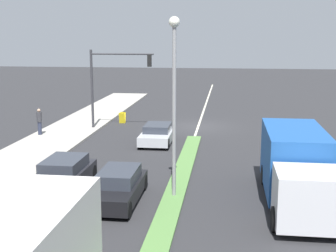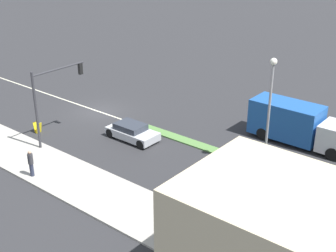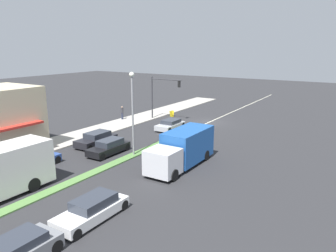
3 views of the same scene
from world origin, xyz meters
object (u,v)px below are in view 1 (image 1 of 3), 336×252
Objects in this scene: sedan_silver at (157,134)px; sedan_dark at (63,175)px; traffic_signal_main at (111,76)px; street_lamp at (174,85)px; warning_aframe_sign at (122,118)px; pedestrian at (39,121)px; suv_black at (118,187)px; delivery_truck at (296,167)px.

sedan_silver is 9.77m from sedan_dark.
traffic_signal_main is 0.76× the size of street_lamp.
sedan_silver is (-3.74, 6.42, 0.16)m from warning_aframe_sign.
traffic_signal_main is at bearing -145.18° from pedestrian.
traffic_signal_main is at bearing -74.95° from suv_black.
delivery_truck is at bearing 129.16° from traffic_signal_main.
delivery_truck is 12.11m from sedan_silver.
pedestrian is 0.42× the size of suv_black.
sedan_dark is at bearing 73.35° from sedan_silver.
pedestrian is 2.11× the size of warning_aframe_sign.
street_lamp is 1.85× the size of sedan_silver.
suv_black is at bearing 90.00° from sedan_silver.
delivery_truck is at bearing -178.62° from street_lamp.
street_lamp is 6.00m from delivery_truck.
warning_aframe_sign is 0.20× the size of suv_black.
warning_aframe_sign is at bearing -129.37° from pedestrian.
sedan_silver reaches higher than warning_aframe_sign.
traffic_signal_main reaches higher than pedestrian.
suv_black is at bearing 155.54° from sedan_dark.
traffic_signal_main is 15.11m from street_lamp.
sedan_dark is at bearing 94.82° from traffic_signal_main.
pedestrian is 0.41× the size of sedan_dark.
suv_black is at bearing 105.05° from traffic_signal_main.
traffic_signal_main is at bearing -50.84° from delivery_truck.
street_lamp is at bearing -159.56° from suv_black.
sedan_dark is at bearing -1.91° from delivery_truck.
sedan_dark reaches higher than warning_aframe_sign.
traffic_signal_main is 6.69× the size of warning_aframe_sign.
street_lamp is 1.71× the size of sedan_dark.
pedestrian is (10.38, -10.82, -3.72)m from street_lamp.
suv_black is at bearing 20.44° from street_lamp.
sedan_silver is at bearing -106.65° from sedan_dark.
sedan_dark is at bearing -5.18° from street_lamp.
warning_aframe_sign is at bearing -59.78° from sedan_silver.
street_lamp is at bearing 1.38° from delivery_truck.
suv_black is (-3.92, 14.60, -3.26)m from traffic_signal_main.
sedan_silver is at bearing 120.22° from warning_aframe_sign.
traffic_signal_main reaches higher than delivery_truck.
traffic_signal_main is 3.16× the size of pedestrian.
street_lamp is at bearing 174.82° from sedan_dark.
street_lamp is at bearing 110.09° from warning_aframe_sign.
pedestrian is at bearing -62.56° from sedan_dark.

